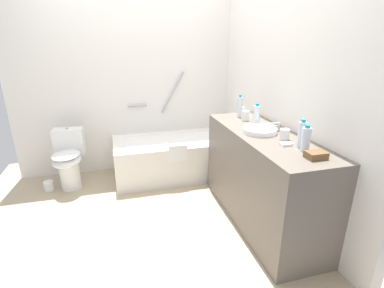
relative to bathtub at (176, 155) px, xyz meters
The scene contains 18 objects.
ground_plane 1.01m from the bathtub, 118.18° to the right, with size 3.61×3.61×0.00m, color tan.
wall_back_tiled 1.18m from the bathtub, 137.04° to the left, with size 3.01×0.10×2.53m, color white.
wall_right_mirror 1.59m from the bathtub, 44.03° to the right, with size 0.10×2.88×2.53m, color white.
bathtub is the anchor object (origin of this frame).
toilet 1.31m from the bathtub, behind, with size 0.37×0.54×0.70m.
vanity_counter 1.37m from the bathtub, 65.12° to the right, with size 0.54×1.59×0.90m, color #6B6056.
sink_basin 1.46m from the bathtub, 66.39° to the right, with size 0.31×0.31×0.04m, color white.
sink_faucet 1.54m from the bathtub, 59.64° to the right, with size 0.14×0.15×0.09m.
water_bottle_0 1.89m from the bathtub, 67.92° to the right, with size 0.06×0.06×0.22m.
water_bottle_1 1.13m from the bathtub, 46.70° to the right, with size 0.06×0.06×0.24m.
water_bottle_2 1.95m from the bathtub, 69.49° to the right, with size 0.07×0.07×0.20m.
water_bottle_3 1.37m from the bathtub, 58.68° to the right, with size 0.06×0.06×0.22m.
drinking_glass_0 1.18m from the bathtub, 52.92° to the right, with size 0.08×0.08×0.10m, color white.
drinking_glass_1 1.70m from the bathtub, 65.90° to the right, with size 0.08×0.08×0.09m, color white.
drinking_glass_2 1.08m from the bathtub, 39.66° to the right, with size 0.07×0.07×0.09m, color white.
amenity_basket 2.06m from the bathtub, 71.43° to the right, with size 0.14×0.10×0.05m, color brown.
soap_dish 1.78m from the bathtub, 69.96° to the right, with size 0.09×0.06×0.02m, color white.
toilet_paper_roll 1.58m from the bathtub, behind, with size 0.11×0.11×0.11m, color white.
Camera 1 is at (-0.26, -2.57, 1.69)m, focal length 26.93 mm.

